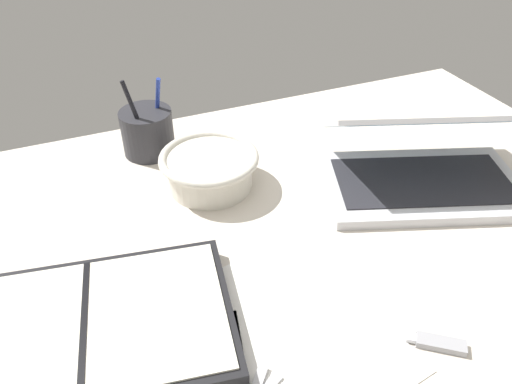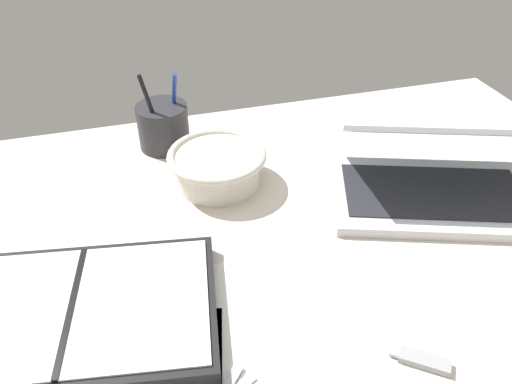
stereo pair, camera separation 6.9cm
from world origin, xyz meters
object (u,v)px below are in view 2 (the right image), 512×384
laptop (435,174)px  pen_cup (163,126)px  bowl (217,166)px  planner (74,315)px

laptop → pen_cup: (-42.08, 28.96, 0.06)cm
pen_cup → laptop: bearing=-34.5°
bowl → planner: bowl is taller
bowl → planner: 35.43cm
planner → laptop: bearing=20.5°
bowl → planner: size_ratio=0.44×
pen_cup → planner: size_ratio=0.40×
planner → bowl: bearing=55.2°
laptop → planner: 60.43cm
bowl → pen_cup: pen_cup is taller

